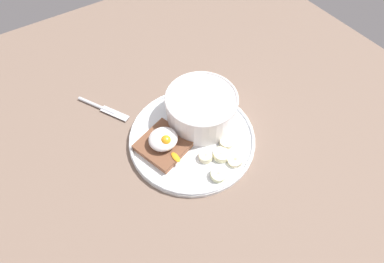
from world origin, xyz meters
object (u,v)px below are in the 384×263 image
banana_slice_back (206,157)px  oatmeal_bowl (201,108)px  banana_slice_inner (235,160)px  banana_slice_left (218,175)px  banana_slice_front (221,155)px  poached_egg (164,139)px  toast_slice (164,145)px  banana_slice_right (226,143)px  knife (103,108)px

banana_slice_back → oatmeal_bowl: bearing=-118.8°
oatmeal_bowl → banana_slice_inner: bearing=87.9°
banana_slice_left → banana_slice_inner: bearing=-170.3°
banana_slice_front → banana_slice_back: bearing=-24.4°
oatmeal_bowl → poached_egg: size_ratio=1.79×
poached_egg → banana_slice_inner: bearing=133.5°
toast_slice → banana_slice_right: 12.88cm
banana_slice_left → knife: banana_slice_left is taller
banana_slice_back → knife: size_ratio=0.24×
banana_slice_right → banana_slice_left: bearing=41.3°
oatmeal_bowl → banana_slice_left: (5.18, 13.60, -3.00)cm
banana_slice_front → banana_slice_back: (2.88, -1.31, 0.04)cm
banana_slice_inner → banana_slice_left: bearing=9.7°
banana_slice_front → banana_slice_inner: 2.97cm
toast_slice → knife: size_ratio=0.94×
toast_slice → banana_slice_left: (-5.37, 11.57, -0.17)cm
toast_slice → banana_slice_left: 12.75cm
banana_slice_front → banana_slice_right: bearing=-146.8°
toast_slice → banana_slice_inner: 14.74cm
knife → banana_slice_front: bearing=120.4°
banana_slice_back → knife: (12.04, -24.15, -1.29)cm
oatmeal_bowl → banana_slice_back: (4.93, 8.97, -2.99)cm
toast_slice → banana_slice_right: toast_slice is taller
banana_slice_front → knife: (14.92, -25.45, -1.26)cm
banana_slice_right → banana_slice_inner: banana_slice_inner is taller
poached_egg → knife: (6.43, -17.39, -3.59)cm
poached_egg → knife: poached_egg is taller
toast_slice → poached_egg: (-0.01, 0.17, 2.13)cm
banana_slice_front → banana_slice_right: 3.09cm
banana_slice_back → knife: 27.01cm
banana_slice_inner → knife: size_ratio=0.27×
banana_slice_back → banana_slice_inner: 5.87cm
banana_slice_right → knife: banana_slice_right is taller
banana_slice_front → knife: banana_slice_front is taller
banana_slice_back → banana_slice_inner: (-4.45, 3.83, -0.05)cm
toast_slice → banana_slice_back: size_ratio=3.88×
poached_egg → banana_slice_front: 11.94cm
banana_slice_right → knife: 29.54cm
poached_egg → knife: bearing=-69.7°
banana_slice_right → toast_slice: bearing=-30.6°
poached_egg → banana_slice_inner: (-10.06, 10.59, -2.35)cm
banana_slice_left → poached_egg: bearing=-64.8°
banana_slice_left → knife: bearing=-67.7°
toast_slice → knife: bearing=-69.5°
oatmeal_bowl → banana_slice_back: size_ratio=5.02×
banana_slice_back → banana_slice_left: bearing=86.9°
banana_slice_right → banana_slice_inner: bearing=76.4°
banana_slice_left → banana_slice_inner: (-4.70, -0.80, -0.04)cm
toast_slice → banana_slice_inner: toast_slice is taller
oatmeal_bowl → toast_slice: bearing=10.9°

